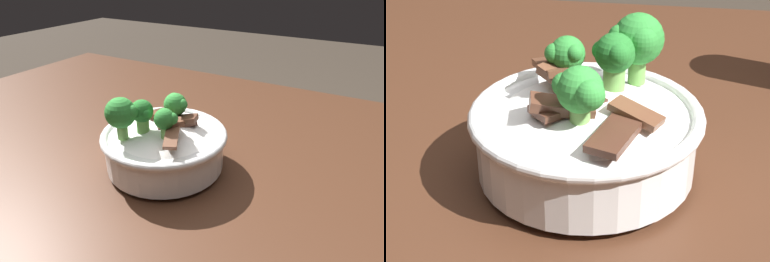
# 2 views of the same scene
# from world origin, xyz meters

# --- Properties ---
(rice_bowl) EXTENTS (0.20, 0.20, 0.14)m
(rice_bowl) POSITION_xyz_m (0.03, -0.01, 0.81)
(rice_bowl) COLOR white
(rice_bowl) RESTS_ON dining_table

